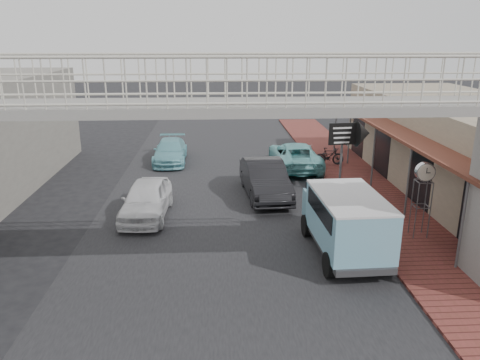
{
  "coord_description": "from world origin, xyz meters",
  "views": [
    {
      "loc": [
        -0.26,
        -15.31,
        6.79
      ],
      "look_at": [
        0.58,
        0.74,
        1.8
      ],
      "focal_mm": 35.0,
      "sensor_mm": 36.0,
      "label": 1
    }
  ],
  "objects": [
    {
      "name": "shophouse_row",
      "position": [
        10.97,
        4.0,
        2.01
      ],
      "size": [
        7.2,
        18.0,
        4.0
      ],
      "color": "gray",
      "rests_on": "ground"
    },
    {
      "name": "street_clock",
      "position": [
        6.72,
        -0.64,
        2.29
      ],
      "size": [
        0.65,
        0.52,
        2.64
      ],
      "rotation": [
        0.0,
        0.0,
        -0.03
      ],
      "color": "#59595B",
      "rests_on": "sidewalk"
    },
    {
      "name": "angkot_van",
      "position": [
        3.8,
        -1.78,
        1.34
      ],
      "size": [
        2.11,
        4.36,
        2.11
      ],
      "rotation": [
        0.0,
        0.0,
        0.04
      ],
      "color": "black",
      "rests_on": "ground"
    },
    {
      "name": "road_strip",
      "position": [
        0.0,
        0.0,
        0.01
      ],
      "size": [
        10.0,
        60.0,
        0.01
      ],
      "primitive_type": "cube",
      "color": "black",
      "rests_on": "ground"
    },
    {
      "name": "white_hatchback",
      "position": [
        -2.99,
        1.93,
        0.71
      ],
      "size": [
        1.86,
        4.21,
        1.41
      ],
      "primitive_type": "imported",
      "rotation": [
        0.0,
        0.0,
        -0.05
      ],
      "color": "silver",
      "rests_on": "ground"
    },
    {
      "name": "sidewalk",
      "position": [
        6.5,
        3.0,
        0.05
      ],
      "size": [
        3.0,
        40.0,
        0.1
      ],
      "primitive_type": "cube",
      "color": "brown",
      "rests_on": "ground"
    },
    {
      "name": "footbridge",
      "position": [
        0.0,
        -4.0,
        3.18
      ],
      "size": [
        16.4,
        2.4,
        6.34
      ],
      "color": "gray",
      "rests_on": "ground"
    },
    {
      "name": "motorcycle_far",
      "position": [
        5.82,
        8.8,
        0.57
      ],
      "size": [
        1.59,
        0.58,
        0.93
      ],
      "primitive_type": "imported",
      "rotation": [
        0.0,
        0.0,
        1.48
      ],
      "color": "black",
      "rests_on": "sidewalk"
    },
    {
      "name": "ground",
      "position": [
        0.0,
        0.0,
        0.0
      ],
      "size": [
        120.0,
        120.0,
        0.0
      ],
      "primitive_type": "plane",
      "color": "black",
      "rests_on": "ground"
    },
    {
      "name": "arrow_sign",
      "position": [
        5.99,
        4.27,
        2.69
      ],
      "size": [
        1.9,
        1.22,
        3.21
      ],
      "rotation": [
        0.0,
        0.0,
        0.1
      ],
      "color": "#59595B",
      "rests_on": "sidewalk"
    },
    {
      "name": "dark_sedan",
      "position": [
        1.85,
        4.1,
        0.78
      ],
      "size": [
        2.03,
        4.88,
        1.57
      ],
      "primitive_type": "imported",
      "rotation": [
        0.0,
        0.0,
        0.08
      ],
      "color": "black",
      "rests_on": "ground"
    },
    {
      "name": "angkot_curb",
      "position": [
        3.89,
        8.46,
        0.7
      ],
      "size": [
        2.36,
        5.06,
        1.4
      ],
      "primitive_type": "imported",
      "rotation": [
        0.0,
        0.0,
        3.15
      ],
      "color": "#70C0C2",
      "rests_on": "ground"
    },
    {
      "name": "motorcycle_near",
      "position": [
        5.76,
        8.76,
        0.56
      ],
      "size": [
        1.83,
        1.09,
        0.91
      ],
      "primitive_type": "imported",
      "rotation": [
        0.0,
        0.0,
        1.87
      ],
      "color": "black",
      "rests_on": "sidewalk"
    },
    {
      "name": "angkot_far",
      "position": [
        -2.81,
        10.15,
        0.62
      ],
      "size": [
        1.79,
        4.29,
        1.24
      ],
      "primitive_type": "imported",
      "rotation": [
        0.0,
        0.0,
        0.01
      ],
      "color": "#72BAC6",
      "rests_on": "ground"
    }
  ]
}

